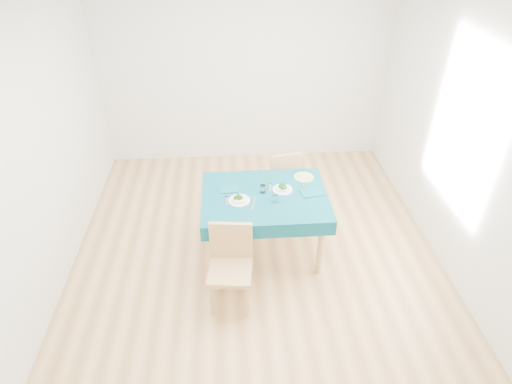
{
  "coord_description": "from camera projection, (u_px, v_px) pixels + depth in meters",
  "views": [
    {
      "loc": [
        -0.25,
        -3.53,
        3.29
      ],
      "look_at": [
        0.0,
        0.0,
        0.85
      ],
      "focal_mm": 30.0,
      "sensor_mm": 36.0,
      "label": 1
    }
  ],
  "objects": [
    {
      "name": "chair_near",
      "position": [
        230.0,
        265.0,
        3.93
      ],
      "size": [
        0.45,
        0.48,
        1.01
      ],
      "primitive_type": "cube",
      "rotation": [
        0.0,
        0.0,
        -0.11
      ],
      "color": "tan",
      "rests_on": "ground"
    },
    {
      "name": "table",
      "position": [
        264.0,
        224.0,
        4.63
      ],
      "size": [
        1.29,
        0.98,
        0.76
      ],
      "primitive_type": "cube",
      "color": "#074855",
      "rests_on": "ground"
    },
    {
      "name": "knife_far",
      "position": [
        305.0,
        189.0,
        4.51
      ],
      "size": [
        0.03,
        0.21,
        0.0
      ],
      "primitive_type": "cube",
      "rotation": [
        0.0,
        0.0,
        0.08
      ],
      "color": "silver",
      "rests_on": "table"
    },
    {
      "name": "tumbler_center",
      "position": [
        263.0,
        189.0,
        4.44
      ],
      "size": [
        0.06,
        0.06,
        0.08
      ],
      "primitive_type": "cylinder",
      "color": "white",
      "rests_on": "table"
    },
    {
      "name": "knife_near",
      "position": [
        254.0,
        203.0,
        4.29
      ],
      "size": [
        0.06,
        0.23,
        0.0
      ],
      "primitive_type": "cube",
      "rotation": [
        0.0,
        0.0,
        -0.18
      ],
      "color": "silver",
      "rests_on": "table"
    },
    {
      "name": "chair_far",
      "position": [
        281.0,
        175.0,
        5.28
      ],
      "size": [
        0.44,
        0.47,
        0.94
      ],
      "primitive_type": "cube",
      "rotation": [
        0.0,
        0.0,
        3.31
      ],
      "color": "tan",
      "rests_on": "ground"
    },
    {
      "name": "bowl_far",
      "position": [
        283.0,
        187.0,
        4.47
      ],
      "size": [
        0.21,
        0.21,
        0.06
      ],
      "primitive_type": null,
      "color": "white",
      "rests_on": "table"
    },
    {
      "name": "napkin_near",
      "position": [
        229.0,
        189.0,
        4.5
      ],
      "size": [
        0.21,
        0.16,
        0.01
      ],
      "primitive_type": "cube",
      "rotation": [
        0.0,
        0.0,
        0.1
      ],
      "color": "#0B515F",
      "rests_on": "table"
    },
    {
      "name": "napkin_far",
      "position": [
        312.0,
        192.0,
        4.45
      ],
      "size": [
        0.25,
        0.19,
        0.01
      ],
      "primitive_type": "cube",
      "rotation": [
        0.0,
        0.0,
        0.18
      ],
      "color": "#0B515F",
      "rests_on": "table"
    },
    {
      "name": "bread_slice",
      "position": [
        304.0,
        176.0,
        4.68
      ],
      "size": [
        0.14,
        0.14,
        0.02
      ],
      "primitive_type": "cube",
      "rotation": [
        0.0,
        0.0,
        0.36
      ],
      "color": "beige",
      "rests_on": "side_plate"
    },
    {
      "name": "fork_far",
      "position": [
        270.0,
        187.0,
        4.53
      ],
      "size": [
        0.04,
        0.17,
        0.0
      ],
      "primitive_type": "cube",
      "rotation": [
        0.0,
        0.0,
        -0.11
      ],
      "color": "silver",
      "rests_on": "table"
    },
    {
      "name": "bowl_near",
      "position": [
        239.0,
        198.0,
        4.31
      ],
      "size": [
        0.22,
        0.22,
        0.07
      ],
      "primitive_type": null,
      "color": "white",
      "rests_on": "table"
    },
    {
      "name": "fork_near",
      "position": [
        227.0,
        201.0,
        4.33
      ],
      "size": [
        0.03,
        0.16,
        0.0
      ],
      "primitive_type": "cube",
      "rotation": [
        0.0,
        0.0,
        0.04
      ],
      "color": "silver",
      "rests_on": "table"
    },
    {
      "name": "room_shell",
      "position": [
        256.0,
        148.0,
        4.02
      ],
      "size": [
        4.02,
        4.52,
        2.73
      ],
      "color": "#A67745",
      "rests_on": "ground"
    },
    {
      "name": "side_plate",
      "position": [
        304.0,
        177.0,
        4.69
      ],
      "size": [
        0.21,
        0.21,
        0.01
      ],
      "primitive_type": "cylinder",
      "color": "#D4DA6A",
      "rests_on": "table"
    },
    {
      "name": "tumbler_side",
      "position": [
        275.0,
        199.0,
        4.29
      ],
      "size": [
        0.06,
        0.06,
        0.08
      ],
      "primitive_type": "cylinder",
      "color": "white",
      "rests_on": "table"
    }
  ]
}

